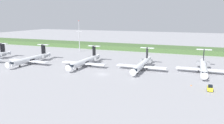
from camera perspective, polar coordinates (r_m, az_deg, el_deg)
ground_plane at (r=120.86m, az=3.00°, el=0.19°), size 500.00×500.00×0.00m
grass_berm at (r=163.67m, az=7.95°, el=3.69°), size 320.00×20.00×3.17m
regional_jet_second at (r=121.67m, az=-20.39°, el=0.76°), size 22.81×31.00×9.00m
regional_jet_third at (r=109.17m, az=-7.04°, el=0.22°), size 22.81×31.00×9.00m
regional_jet_fourth at (r=102.20m, az=7.85°, el=-0.59°), size 22.81×31.00×9.00m
regional_jet_fifth at (r=103.78m, az=22.76°, el=-1.22°), size 22.81×31.00×9.00m
antenna_mast at (r=155.93m, az=-8.53°, el=6.03°), size 4.40×0.50×21.68m
baggage_tug at (r=79.54m, az=24.19°, el=-6.25°), size 1.72×3.20×2.30m
safety_cone_front_marker at (r=83.09m, az=19.93°, el=-5.69°), size 0.44×0.44×0.55m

